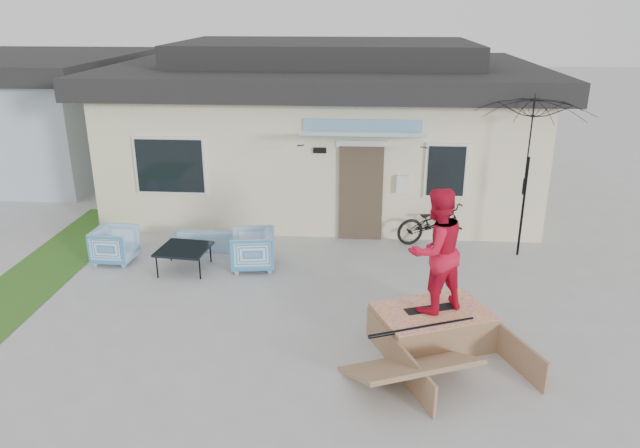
# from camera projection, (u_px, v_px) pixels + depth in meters

# --- Properties ---
(ground) EXTENTS (90.00, 90.00, 0.00)m
(ground) POSITION_uv_depth(u_px,v_px,m) (292.00, 341.00, 9.40)
(ground) COLOR #A8A8A8
(ground) RESTS_ON ground
(grass_strip) EXTENTS (1.40, 8.00, 0.01)m
(grass_strip) POSITION_uv_depth(u_px,v_px,m) (37.00, 276.00, 11.63)
(grass_strip) COLOR #2E5F1F
(grass_strip) RESTS_ON ground
(house) EXTENTS (10.80, 8.49, 4.10)m
(house) POSITION_uv_depth(u_px,v_px,m) (326.00, 123.00, 16.22)
(house) COLOR beige
(house) RESTS_ON ground
(loveseat) EXTENTS (1.62, 0.52, 0.63)m
(loveseat) POSITION_uv_depth(u_px,v_px,m) (209.00, 234.00, 12.89)
(loveseat) COLOR teal
(loveseat) RESTS_ON ground
(armchair_left) EXTENTS (0.76, 0.80, 0.79)m
(armchair_left) POSITION_uv_depth(u_px,v_px,m) (115.00, 243.00, 12.19)
(armchair_left) COLOR teal
(armchair_left) RESTS_ON ground
(armchair_right) EXTENTS (0.88, 0.92, 0.85)m
(armchair_right) POSITION_uv_depth(u_px,v_px,m) (252.00, 248.00, 11.89)
(armchair_right) COLOR teal
(armchair_right) RESTS_ON ground
(coffee_table) EXTENTS (1.03, 1.03, 0.46)m
(coffee_table) POSITION_uv_depth(u_px,v_px,m) (184.00, 259.00, 11.86)
(coffee_table) COLOR black
(coffee_table) RESTS_ON ground
(bicycle) EXTENTS (1.85, 1.15, 1.12)m
(bicycle) POSITION_uv_depth(u_px,v_px,m) (435.00, 218.00, 13.14)
(bicycle) COLOR black
(bicycle) RESTS_ON ground
(patio_umbrella) EXTENTS (2.49, 2.34, 2.20)m
(patio_umbrella) POSITION_uv_depth(u_px,v_px,m) (527.00, 174.00, 12.05)
(patio_umbrella) COLOR black
(patio_umbrella) RESTS_ON ground
(skate_ramp) EXTENTS (2.38, 2.68, 0.55)m
(skate_ramp) POSITION_uv_depth(u_px,v_px,m) (432.00, 327.00, 9.26)
(skate_ramp) COLOR #8B6748
(skate_ramp) RESTS_ON ground
(skateboard) EXTENTS (0.86, 0.48, 0.05)m
(skateboard) POSITION_uv_depth(u_px,v_px,m) (431.00, 308.00, 9.20)
(skateboard) COLOR black
(skateboard) RESTS_ON skate_ramp
(skater) EXTENTS (1.18, 1.11, 1.91)m
(skater) POSITION_uv_depth(u_px,v_px,m) (436.00, 249.00, 8.86)
(skater) COLOR red
(skater) RESTS_ON skateboard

